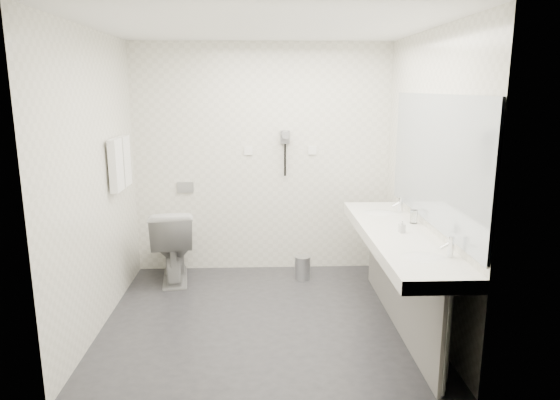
{
  "coord_description": "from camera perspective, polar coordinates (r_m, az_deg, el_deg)",
  "views": [
    {
      "loc": [
        -0.03,
        -4.21,
        2.03
      ],
      "look_at": [
        0.15,
        0.15,
        1.05
      ],
      "focal_mm": 32.38,
      "sensor_mm": 36.0,
      "label": 1
    }
  ],
  "objects": [
    {
      "name": "bin_lid",
      "position": [
        5.45,
        2.57,
        -6.46
      ],
      "size": [
        0.17,
        0.17,
        0.02
      ],
      "primitive_type": "cylinder",
      "color": "#B2B5BA",
      "rests_on": "pedal_bin"
    },
    {
      "name": "vanity_post_near",
      "position": [
        3.6,
        18.19,
        -15.34
      ],
      "size": [
        0.06,
        0.06,
        0.75
      ],
      "primitive_type": "cylinder",
      "color": "silver",
      "rests_on": "floor"
    },
    {
      "name": "wall_front",
      "position": [
        3.01,
        -1.75,
        -2.33
      ],
      "size": [
        2.8,
        0.0,
        2.8
      ],
      "primitive_type": "plane",
      "rotation": [
        -1.57,
        0.0,
        0.0
      ],
      "color": "white",
      "rests_on": "floor"
    },
    {
      "name": "floor",
      "position": [
        4.67,
        -1.81,
        -13.1
      ],
      "size": [
        2.8,
        2.8,
        0.0
      ],
      "primitive_type": "plane",
      "color": "#2A292E",
      "rests_on": "ground"
    },
    {
      "name": "vanity_counter",
      "position": [
        4.35,
        13.18,
        -4.11
      ],
      "size": [
        0.55,
        2.2,
        0.1
      ],
      "primitive_type": "cube",
      "color": "white",
      "rests_on": "floor"
    },
    {
      "name": "vanity_post_far",
      "position": [
        5.45,
        10.64,
        -5.26
      ],
      "size": [
        0.06,
        0.06,
        0.75
      ],
      "primitive_type": "cylinder",
      "color": "silver",
      "rests_on": "floor"
    },
    {
      "name": "toilet",
      "position": [
        5.5,
        -12.02,
        -4.9
      ],
      "size": [
        0.55,
        0.84,
        0.79
      ],
      "primitive_type": "imported",
      "rotation": [
        0.0,
        0.0,
        3.28
      ],
      "color": "white",
      "rests_on": "floor"
    },
    {
      "name": "faucet_far",
      "position": [
        4.97,
        13.46,
        -0.53
      ],
      "size": [
        0.04,
        0.04,
        0.15
      ],
      "primitive_type": "cylinder",
      "color": "silver",
      "rests_on": "vanity_counter"
    },
    {
      "name": "wall_left",
      "position": [
        4.49,
        -20.09,
        1.9
      ],
      "size": [
        0.0,
        2.6,
        2.6
      ],
      "primitive_type": "plane",
      "rotation": [
        1.57,
        0.0,
        1.57
      ],
      "color": "white",
      "rests_on": "floor"
    },
    {
      "name": "faucet_near",
      "position": [
        3.78,
        18.73,
        -5.01
      ],
      "size": [
        0.04,
        0.04,
        0.15
      ],
      "primitive_type": "cylinder",
      "color": "silver",
      "rests_on": "vanity_counter"
    },
    {
      "name": "dryer_cord",
      "position": [
        5.52,
        0.58,
        4.54
      ],
      "size": [
        0.02,
        0.02,
        0.35
      ],
      "primitive_type": "cylinder",
      "color": "black",
      "rests_on": "dryer_cradle"
    },
    {
      "name": "mirror",
      "position": [
        4.29,
        16.97,
        4.34
      ],
      "size": [
        0.02,
        2.2,
        1.05
      ],
      "primitive_type": "cube",
      "color": "#B2BCC6",
      "rests_on": "wall_right"
    },
    {
      "name": "dryer_barrel",
      "position": [
        5.44,
        0.61,
        7.38
      ],
      "size": [
        0.08,
        0.14,
        0.08
      ],
      "primitive_type": "cylinder",
      "rotation": [
        1.57,
        0.0,
        0.0
      ],
      "color": "gray",
      "rests_on": "dryer_cradle"
    },
    {
      "name": "soap_bottle_a",
      "position": [
        4.29,
        13.62,
        -2.93
      ],
      "size": [
        0.06,
        0.06,
        0.1
      ],
      "primitive_type": "imported",
      "rotation": [
        0.0,
        0.0,
        0.21
      ],
      "color": "silver",
      "rests_on": "vanity_counter"
    },
    {
      "name": "glass_left",
      "position": [
        4.61,
        14.87,
        -1.83
      ],
      "size": [
        0.08,
        0.08,
        0.12
      ],
      "primitive_type": "cylinder",
      "rotation": [
        0.0,
        0.0,
        0.29
      ],
      "color": "silver",
      "rests_on": "vanity_counter"
    },
    {
      "name": "towel_far",
      "position": [
        5.12,
        -17.21,
        4.24
      ],
      "size": [
        0.07,
        0.24,
        0.48
      ],
      "primitive_type": "cube",
      "color": "white",
      "rests_on": "towel_rail"
    },
    {
      "name": "towel_rail",
      "position": [
        4.96,
        -17.9,
        6.5
      ],
      "size": [
        0.02,
        0.62,
        0.02
      ],
      "primitive_type": "cylinder",
      "rotation": [
        1.57,
        0.0,
        0.0
      ],
      "color": "silver",
      "rests_on": "wall_left"
    },
    {
      "name": "vanity_panel",
      "position": [
        4.49,
        13.22,
        -9.31
      ],
      "size": [
        0.03,
        2.15,
        0.75
      ],
      "primitive_type": "cube",
      "color": "gray",
      "rests_on": "floor"
    },
    {
      "name": "dryer_cradle",
      "position": [
        5.51,
        0.58,
        7.14
      ],
      "size": [
        0.1,
        0.04,
        0.14
      ],
      "primitive_type": "cube",
      "color": "gray",
      "rests_on": "wall_back"
    },
    {
      "name": "wall_right",
      "position": [
        4.51,
        16.17,
        2.2
      ],
      "size": [
        0.0,
        2.6,
        2.6
      ],
      "primitive_type": "plane",
      "rotation": [
        1.57,
        0.0,
        -1.57
      ],
      "color": "white",
      "rests_on": "floor"
    },
    {
      "name": "switch_plate_a",
      "position": [
        5.54,
        -3.59,
        5.58
      ],
      "size": [
        0.09,
        0.02,
        0.09
      ],
      "primitive_type": "cube",
      "color": "white",
      "rests_on": "wall_back"
    },
    {
      "name": "basin_near",
      "position": [
        3.74,
        15.82,
        -6.43
      ],
      "size": [
        0.4,
        0.31,
        0.05
      ],
      "primitive_type": "ellipsoid",
      "color": "white",
      "rests_on": "vanity_counter"
    },
    {
      "name": "switch_plate_b",
      "position": [
        5.57,
        3.66,
        5.61
      ],
      "size": [
        0.09,
        0.02,
        0.09
      ],
      "primitive_type": "cube",
      "color": "white",
      "rests_on": "wall_back"
    },
    {
      "name": "flush_plate",
      "position": [
        5.66,
        -10.65,
        1.43
      ],
      "size": [
        0.18,
        0.02,
        0.12
      ],
      "primitive_type": "cube",
      "color": "#B2B5BA",
      "rests_on": "wall_back"
    },
    {
      "name": "wall_back",
      "position": [
        5.56,
        -2.03,
        4.59
      ],
      "size": [
        2.8,
        0.0,
        2.8
      ],
      "primitive_type": "plane",
      "rotation": [
        1.57,
        0.0,
        0.0
      ],
      "color": "white",
      "rests_on": "floor"
    },
    {
      "name": "towel_near",
      "position": [
        4.85,
        -18.04,
        3.75
      ],
      "size": [
        0.07,
        0.24,
        0.48
      ],
      "primitive_type": "cube",
      "color": "white",
      "rests_on": "towel_rail"
    },
    {
      "name": "pedal_bin",
      "position": [
        5.49,
        2.55,
        -7.72
      ],
      "size": [
        0.18,
        0.18,
        0.24
      ],
      "primitive_type": "cylinder",
      "rotation": [
        0.0,
        0.0,
        -0.06
      ],
      "color": "#B2B5BA",
      "rests_on": "floor"
    },
    {
      "name": "basin_far",
      "position": [
        4.94,
        11.23,
        -1.57
      ],
      "size": [
        0.4,
        0.31,
        0.05
      ],
      "primitive_type": "ellipsoid",
      "color": "white",
      "rests_on": "vanity_counter"
    },
    {
      "name": "ceiling",
      "position": [
        4.23,
        -2.06,
        19.03
      ],
      "size": [
        2.8,
        2.8,
        0.0
      ],
      "primitive_type": "plane",
      "rotation": [
        3.14,
        0.0,
        0.0
      ],
      "color": "white",
      "rests_on": "wall_back"
    }
  ]
}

